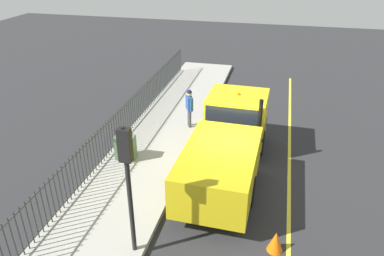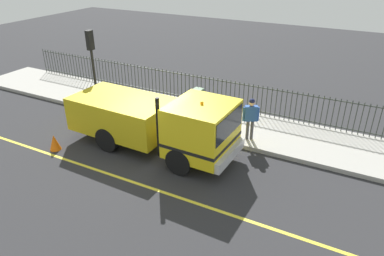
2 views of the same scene
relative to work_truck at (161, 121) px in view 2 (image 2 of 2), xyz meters
name	(u,v)px [view 2 (image 2 of 2)]	position (x,y,z in m)	size (l,w,h in m)	color
ground_plane	(150,149)	(-0.13, 0.51, -1.27)	(55.34, 55.34, 0.00)	#2B2B2D
sidewalk_slab	(189,116)	(3.13, 0.51, -1.18)	(3.16, 25.15, 0.17)	#A3A099
lane_marking	(115,176)	(-2.22, 0.51, -1.27)	(0.12, 22.64, 0.01)	yellow
work_truck	(161,121)	(0.00, 0.00, 0.00)	(2.42, 6.71, 2.63)	yellow
worker_standing	(251,115)	(2.14, -2.72, -0.04)	(0.42, 0.57, 1.72)	#264C99
iron_fence	(203,90)	(4.54, 0.51, -0.38)	(0.04, 21.42, 1.42)	#2D332D
traffic_light_near	(92,54)	(1.80, 4.72, 1.48)	(0.30, 0.22, 3.61)	black
utility_cabinet	(196,99)	(3.80, 0.48, -0.62)	(0.73, 0.43, 0.96)	#4C6B4C
traffic_cone	(55,142)	(-1.84, 3.71, -0.96)	(0.43, 0.43, 0.62)	orange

